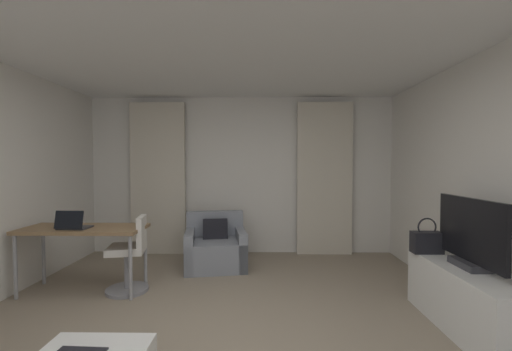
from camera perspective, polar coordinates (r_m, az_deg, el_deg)
name	(u,v)px	position (r m, az deg, el deg)	size (l,w,h in m)	color
wall_window	(241,175)	(5.54, -2.55, 0.03)	(5.12, 0.06, 2.60)	silver
ceiling	(218,13)	(2.76, -6.68, 26.23)	(5.12, 6.12, 0.06)	white
curtain_left_panel	(158,179)	(5.67, -16.64, -0.51)	(0.90, 0.06, 2.50)	beige
curtain_right_panel	(325,179)	(5.51, 11.80, -0.54)	(0.90, 0.06, 2.50)	beige
armchair	(216,248)	(4.91, -7.04, -12.44)	(0.96, 0.89, 0.77)	gray
desk	(84,233)	(4.38, -27.70, -8.82)	(1.38, 0.57, 0.76)	olive
desk_chair	(130,258)	(4.23, -20.96, -13.22)	(0.48, 0.48, 0.88)	gray
laptop	(73,225)	(4.29, -29.15, -7.51)	(0.33, 0.26, 0.22)	#2D2D33
tv_console	(471,300)	(3.67, 33.20, -17.61)	(0.51, 1.35, 0.57)	white
tv_flatscreen	(470,236)	(3.54, 33.16, -8.72)	(0.20, 0.92, 0.62)	#333338
handbag_primary	(427,241)	(3.91, 27.49, -10.11)	(0.30, 0.14, 0.37)	black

